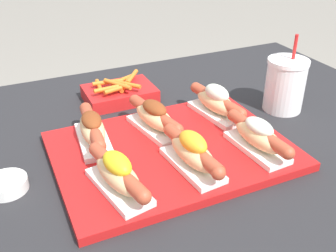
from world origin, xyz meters
name	(u,v)px	position (x,y,z in m)	size (l,w,h in m)	color
patio_table	(162,247)	(0.00, 0.00, 0.36)	(1.34, 0.88, 0.72)	#232326
serving_tray	(172,151)	(-0.01, -0.08, 0.73)	(0.48, 0.35, 0.02)	red
hot_dog_0	(118,174)	(-0.15, -0.17, 0.77)	(0.09, 0.19, 0.07)	white
hot_dog_1	(193,152)	(-0.01, -0.17, 0.77)	(0.07, 0.19, 0.07)	white
hot_dog_2	(258,136)	(0.14, -0.17, 0.77)	(0.07, 0.19, 0.07)	white
hot_dog_3	(92,129)	(-0.15, 0.00, 0.77)	(0.07, 0.19, 0.07)	white
hot_dog_4	(155,117)	(-0.02, -0.01, 0.77)	(0.09, 0.19, 0.07)	white
hot_dog_5	(217,102)	(0.14, 0.00, 0.77)	(0.08, 0.19, 0.08)	white
sauce_bowl	(7,184)	(-0.34, -0.06, 0.73)	(0.08, 0.08, 0.02)	white
drink_cup	(285,85)	(0.33, -0.01, 0.79)	(0.10, 0.10, 0.19)	white
fries_basket	(120,93)	(-0.03, 0.21, 0.74)	(0.18, 0.13, 0.06)	red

